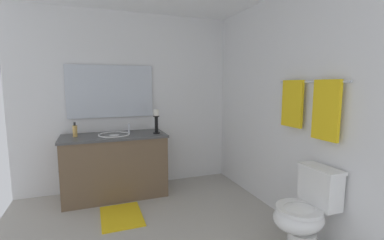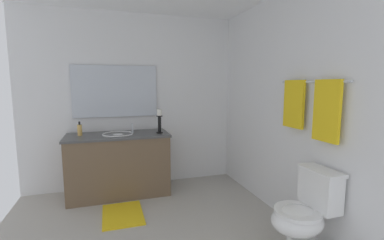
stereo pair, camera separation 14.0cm
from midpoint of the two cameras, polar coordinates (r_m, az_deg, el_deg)
name	(u,v)px [view 2 (the right image)]	position (r m, az deg, el deg)	size (l,w,h in m)	color
floor	(150,233)	(2.94, -7.44, -22.73)	(2.80, 2.99, 0.02)	#B2ADA3
wall_back	(282,106)	(3.16, 19.85, 2.72)	(2.80, 0.04, 2.45)	white
wall_left	(133,101)	(3.93, -11.40, 3.89)	(0.04, 2.99, 2.45)	white
vanity_cabinet	(119,164)	(3.73, -14.19, -9.12)	(0.58, 1.32, 0.82)	brown
sink_basin	(118,137)	(3.64, -14.37, -3.53)	(0.40, 0.40, 0.24)	white
mirror	(116,91)	(3.86, -14.92, 5.89)	(0.02, 1.13, 0.71)	silver
candle_holder_tall	(160,120)	(3.60, -5.81, -0.11)	(0.09, 0.09, 0.32)	black
soap_bottle	(80,130)	(3.68, -21.73, -1.94)	(0.06, 0.06, 0.18)	#E5B259
toilet	(304,214)	(2.64, 24.15, -17.78)	(0.39, 0.54, 0.75)	white
towel_bar	(312,82)	(2.73, 25.47, 7.32)	(0.02, 0.02, 0.85)	silver
towel_near_vanity	(294,104)	(2.89, 22.10, 3.16)	(0.28, 0.03, 0.47)	yellow
towel_center	(327,111)	(2.58, 28.06, 1.72)	(0.28, 0.03, 0.53)	yellow
bath_mat	(123,214)	(3.30, -13.24, -18.92)	(0.60, 0.44, 0.02)	yellow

